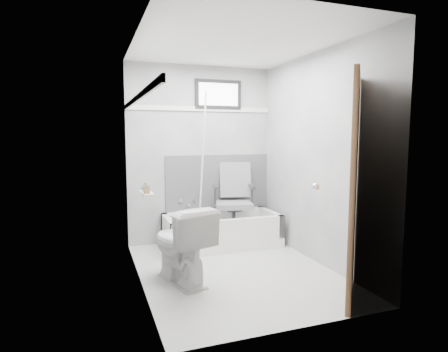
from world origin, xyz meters
name	(u,v)px	position (x,y,z in m)	size (l,w,h in m)	color
floor	(235,271)	(0.00, 0.00, 0.00)	(2.60, 2.60, 0.00)	silver
ceiling	(236,43)	(0.00, 0.00, 2.40)	(2.60, 2.60, 0.00)	silver
wall_back	(201,155)	(0.00, 1.30, 1.20)	(2.00, 0.02, 2.40)	slate
wall_front	(301,172)	(0.00, -1.30, 1.20)	(2.00, 0.02, 2.40)	slate
wall_left	(138,163)	(-1.00, 0.00, 1.20)	(0.02, 2.60, 2.40)	slate
wall_right	(317,159)	(1.00, 0.00, 1.20)	(0.02, 2.60, 2.40)	slate
bathtub	(222,230)	(0.18, 0.93, 0.21)	(1.50, 0.70, 0.42)	white
office_chair	(234,199)	(0.36, 0.98, 0.61)	(0.56, 0.56, 0.98)	slate
toilet	(181,245)	(-0.62, -0.10, 0.38)	(0.44, 0.78, 0.77)	white
door	(402,192)	(0.98, -1.28, 1.00)	(0.78, 0.78, 2.00)	#55321F
window	(218,95)	(0.25, 1.29, 2.02)	(0.66, 0.04, 0.40)	black
backerboard	(218,183)	(0.25, 1.29, 0.80)	(1.50, 0.02, 0.78)	#4C4C4F
trim_back	(201,109)	(0.00, 1.29, 1.82)	(2.00, 0.02, 0.06)	white
trim_left	(138,97)	(-0.99, 0.00, 1.82)	(0.02, 2.60, 0.06)	white
pole	(202,167)	(-0.05, 1.06, 1.05)	(0.02, 0.02, 1.95)	white
shelf	(147,194)	(-0.93, -0.01, 0.90)	(0.10, 0.32, 0.03)	silver
soap_bottle_a	(147,188)	(-0.94, -0.09, 0.97)	(0.05, 0.05, 0.12)	olive
soap_bottle_b	(145,187)	(-0.94, 0.05, 0.96)	(0.07, 0.07, 0.09)	slate
faucet	(188,202)	(-0.20, 1.27, 0.55)	(0.26, 0.10, 0.16)	silver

